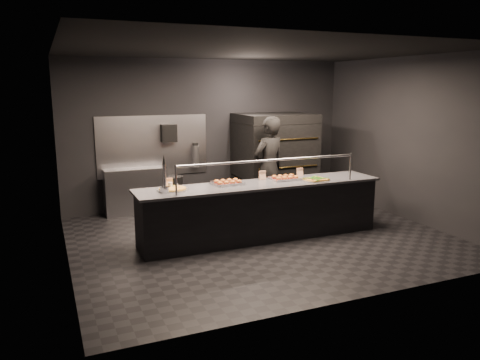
{
  "coord_description": "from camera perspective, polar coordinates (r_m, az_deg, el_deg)",
  "views": [
    {
      "loc": [
        -3.21,
        -6.67,
        2.46
      ],
      "look_at": [
        -0.3,
        0.2,
        0.96
      ],
      "focal_mm": 35.0,
      "sensor_mm": 36.0,
      "label": 1
    }
  ],
  "objects": [
    {
      "name": "slider_tray_b",
      "position": [
        7.89,
        5.52,
        0.27
      ],
      "size": [
        0.5,
        0.38,
        0.08
      ],
      "color": "silver",
      "rests_on": "service_counter"
    },
    {
      "name": "trash_bin",
      "position": [
        9.42,
        -8.21,
        -1.68
      ],
      "size": [
        0.42,
        0.42,
        0.71
      ],
      "primitive_type": "cylinder",
      "color": "black",
      "rests_on": "ground"
    },
    {
      "name": "round_pizza",
      "position": [
        7.15,
        -8.22,
        -1.06
      ],
      "size": [
        0.48,
        0.48,
        0.03
      ],
      "color": "silver",
      "rests_on": "service_counter"
    },
    {
      "name": "prep_shelf",
      "position": [
        9.35,
        -12.54,
        -1.33
      ],
      "size": [
        1.2,
        0.35,
        0.9
      ],
      "primitive_type": "cube",
      "color": "#99999E",
      "rests_on": "ground"
    },
    {
      "name": "condiment_jar",
      "position": [
        7.22,
        -8.27,
        -0.69
      ],
      "size": [
        0.15,
        0.06,
        0.1
      ],
      "color": "silver",
      "rests_on": "service_counter"
    },
    {
      "name": "slider_tray_a",
      "position": [
        7.48,
        -1.5,
        -0.29
      ],
      "size": [
        0.55,
        0.46,
        0.08
      ],
      "color": "silver",
      "rests_on": "service_counter"
    },
    {
      "name": "service_counter",
      "position": [
        7.67,
        2.62,
        -3.74
      ],
      "size": [
        4.1,
        0.78,
        1.37
      ],
      "color": "black",
      "rests_on": "ground"
    },
    {
      "name": "worker",
      "position": [
        8.74,
        3.54,
        1.46
      ],
      "size": [
        0.81,
        0.65,
        1.92
      ],
      "primitive_type": "imported",
      "rotation": [
        0.0,
        0.0,
        3.44
      ],
      "color": "black",
      "rests_on": "ground"
    },
    {
      "name": "square_pizza",
      "position": [
        7.87,
        9.24,
        0.07
      ],
      "size": [
        0.43,
        0.43,
        0.05
      ],
      "color": "silver",
      "rests_on": "service_counter"
    },
    {
      "name": "fire_extinguisher",
      "position": [
        9.61,
        -5.44,
        2.93
      ],
      "size": [
        0.14,
        0.14,
        0.51
      ],
      "color": "#B2B2B7",
      "rests_on": "room"
    },
    {
      "name": "beer_tap",
      "position": [
        6.97,
        -9.17,
        -0.2
      ],
      "size": [
        0.15,
        0.21,
        0.56
      ],
      "color": "silver",
      "rests_on": "service_counter"
    },
    {
      "name": "room",
      "position": [
        7.5,
        2.37,
        3.96
      ],
      "size": [
        6.04,
        6.0,
        3.0
      ],
      "color": "black",
      "rests_on": "ground"
    },
    {
      "name": "pizza_oven",
      "position": [
        9.75,
        4.19,
        2.52
      ],
      "size": [
        1.5,
        1.23,
        1.91
      ],
      "color": "black",
      "rests_on": "ground"
    },
    {
      "name": "towel_dispenser",
      "position": [
        9.39,
        -8.69,
        5.67
      ],
      "size": [
        0.3,
        0.2,
        0.35
      ],
      "primitive_type": "cube",
      "color": "black",
      "rests_on": "room"
    },
    {
      "name": "tent_cards",
      "position": [
        7.73,
        0.78,
        0.44
      ],
      "size": [
        2.45,
        0.04,
        0.15
      ],
      "color": "white",
      "rests_on": "service_counter"
    }
  ]
}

